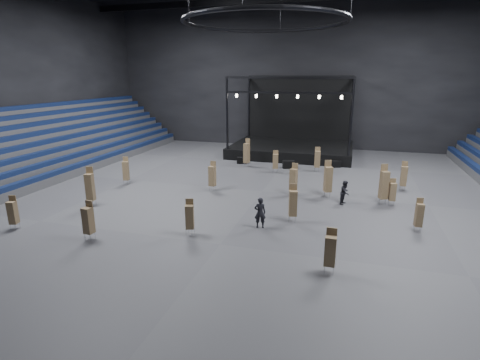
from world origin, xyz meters
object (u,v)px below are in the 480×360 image
(flight_case_mid, at_px, (289,164))
(chair_stack_14, at_px, (13,212))
(chair_stack_0, at_px, (328,179))
(man_center, at_px, (260,213))
(chair_stack_4, at_px, (384,184))
(chair_stack_11, at_px, (126,170))
(chair_stack_16, at_px, (393,191))
(chair_stack_7, at_px, (419,214))
(crew_member, at_px, (345,192))
(chair_stack_3, at_px, (212,175))
(chair_stack_13, at_px, (293,202))
(chair_stack_8, at_px, (275,161))
(chair_stack_10, at_px, (293,179))
(chair_stack_15, at_px, (247,153))
(flight_case_right, at_px, (336,164))
(chair_stack_1, at_px, (404,175))
(chair_stack_2, at_px, (90,186))
(chair_stack_6, at_px, (190,216))
(chair_stack_9, at_px, (88,220))
(chair_stack_12, at_px, (330,250))
(stage, at_px, (293,142))
(chair_stack_5, at_px, (317,159))
(flight_case_left, at_px, (242,160))

(flight_case_mid, height_order, chair_stack_14, chair_stack_14)
(chair_stack_0, bearing_deg, man_center, -137.94)
(chair_stack_14, bearing_deg, chair_stack_4, 12.22)
(flight_case_mid, distance_m, chair_stack_11, 16.06)
(chair_stack_0, xyz_separation_m, chair_stack_16, (4.66, -0.64, -0.43))
(chair_stack_7, distance_m, crew_member, 5.96)
(chair_stack_3, bearing_deg, chair_stack_13, -27.21)
(chair_stack_4, height_order, chair_stack_8, chair_stack_4)
(chair_stack_10, distance_m, chair_stack_15, 10.39)
(chair_stack_14, xyz_separation_m, crew_member, (19.48, 10.64, -0.24))
(flight_case_right, distance_m, chair_stack_10, 11.15)
(flight_case_mid, relative_size, chair_stack_1, 0.49)
(chair_stack_2, distance_m, chair_stack_8, 17.32)
(chair_stack_8, relative_size, crew_member, 1.23)
(chair_stack_2, bearing_deg, chair_stack_8, 37.02)
(chair_stack_7, height_order, chair_stack_15, chair_stack_15)
(chair_stack_1, relative_size, chair_stack_6, 1.10)
(chair_stack_0, relative_size, chair_stack_7, 1.37)
(flight_case_right, relative_size, chair_stack_6, 0.47)
(chair_stack_13, bearing_deg, chair_stack_9, -164.79)
(chair_stack_15, distance_m, man_center, 16.32)
(chair_stack_12, distance_m, chair_stack_15, 22.20)
(stage, distance_m, flight_case_mid, 7.81)
(stage, relative_size, man_center, 7.10)
(flight_case_mid, distance_m, chair_stack_5, 3.08)
(flight_case_mid, bearing_deg, chair_stack_4, -47.18)
(chair_stack_8, bearing_deg, chair_stack_3, -127.26)
(chair_stack_5, relative_size, chair_stack_13, 0.98)
(chair_stack_12, bearing_deg, chair_stack_4, 75.75)
(chair_stack_9, height_order, chair_stack_11, chair_stack_11)
(chair_stack_1, distance_m, chair_stack_11, 23.52)
(chair_stack_3, relative_size, chair_stack_13, 0.98)
(flight_case_mid, xyz_separation_m, chair_stack_8, (-0.97, -2.12, 0.78))
(chair_stack_10, bearing_deg, crew_member, 1.66)
(flight_case_right, bearing_deg, chair_stack_3, -129.92)
(chair_stack_9, bearing_deg, chair_stack_2, 131.49)
(chair_stack_8, distance_m, chair_stack_9, 19.79)
(chair_stack_0, distance_m, chair_stack_9, 17.44)
(chair_stack_11, xyz_separation_m, chair_stack_15, (8.36, 9.28, 0.24))
(chair_stack_14, bearing_deg, chair_stack_8, 40.33)
(chair_stack_9, bearing_deg, flight_case_left, 86.89)
(man_center, bearing_deg, chair_stack_6, 12.26)
(flight_case_left, distance_m, man_center, 17.78)
(chair_stack_2, relative_size, chair_stack_8, 1.33)
(chair_stack_2, height_order, chair_stack_12, chair_stack_2)
(chair_stack_11, bearing_deg, chair_stack_5, 13.65)
(flight_case_mid, distance_m, flight_case_right, 4.98)
(stage, xyz_separation_m, chair_stack_13, (3.37, -22.13, -0.14))
(stage, relative_size, chair_stack_7, 6.58)
(chair_stack_11, relative_size, chair_stack_14, 1.13)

